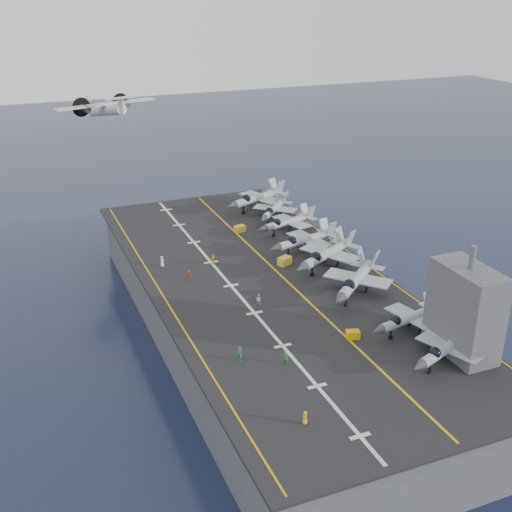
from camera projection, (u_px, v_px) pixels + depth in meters
name	position (u px, v px, depth m)	size (l,w,h in m)	color
ground	(265.00, 335.00, 108.93)	(500.00, 500.00, 0.00)	#142135
hull	(265.00, 309.00, 106.96)	(36.00, 90.00, 10.00)	#56595E
flight_deck	(265.00, 281.00, 104.90)	(38.00, 92.00, 0.40)	black
foul_line	(282.00, 276.00, 105.86)	(0.35, 90.00, 0.02)	gold
landing_centerline	(231.00, 285.00, 102.72)	(0.50, 90.00, 0.02)	silver
deck_edge_port	(164.00, 297.00, 98.88)	(0.25, 90.00, 0.02)	gold
deck_edge_stbd	(363.00, 262.00, 111.28)	(0.25, 90.00, 0.02)	gold
island_superstructure	(466.00, 300.00, 81.61)	(5.00, 10.00, 15.00)	#56595E
fighter_jet_0	(447.00, 347.00, 81.20)	(15.12, 12.62, 4.48)	gray
fighter_jet_1	(410.00, 317.00, 88.49)	(14.27, 11.03, 4.43)	gray
fighter_jet_3	(356.00, 279.00, 98.75)	(18.50, 17.97, 5.39)	#959AA3
fighter_jet_4	(327.00, 253.00, 108.15)	(18.47, 16.41, 5.36)	#98A1A9
fighter_jet_5	(306.00, 239.00, 114.68)	(15.89, 12.33, 4.91)	gray
fighter_jet_6	(289.00, 221.00, 123.72)	(14.96, 11.82, 4.57)	#99A1A8
fighter_jet_7	(274.00, 208.00, 130.58)	(15.35, 15.62, 4.57)	#92989F
fighter_jet_8	(258.00, 197.00, 136.12)	(18.26, 15.35, 5.40)	gray
tow_cart_a	(353.00, 334.00, 87.42)	(2.15, 1.73, 1.12)	#DAA408
tow_cart_b	(285.00, 261.00, 110.12)	(2.70, 2.29, 1.38)	yellow
tow_cart_c	(240.00, 229.00, 124.51)	(2.37, 1.85, 1.26)	gold
crew_0	(305.00, 418.00, 70.35)	(1.17, 1.09, 1.63)	yellow
crew_1	(240.00, 354.00, 82.10)	(1.33, 1.40, 1.94)	#268C33
crew_2	(258.00, 299.00, 96.62)	(1.18, 1.15, 1.65)	silver
crew_3	(189.00, 275.00, 104.44)	(1.18, 1.10, 1.63)	#B21919
crew_4	(213.00, 259.00, 110.05)	(1.38, 1.44, 2.00)	yellow
crew_5	(162.00, 261.00, 109.26)	(1.14, 1.35, 1.91)	white
crew_6	(285.00, 358.00, 81.48)	(1.26, 1.20, 1.75)	#298530
transport_plane	(107.00, 110.00, 147.27)	(27.85, 22.59, 5.72)	silver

